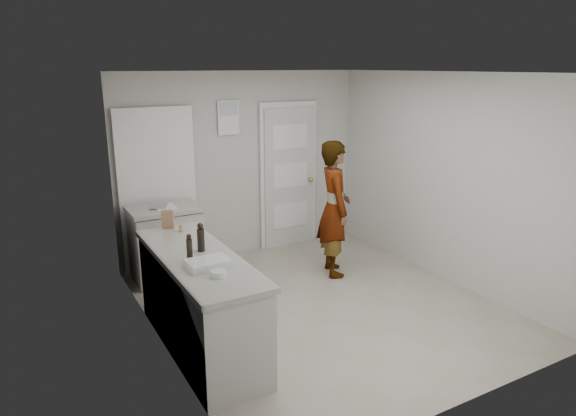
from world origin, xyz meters
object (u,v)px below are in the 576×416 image
oil_cruet_b (189,248)px  oil_cruet_a (201,238)px  baking_dish (208,264)px  person (334,209)px  spice_jar (181,228)px  egg_bowl (218,274)px  cake_mix_box (168,219)px

oil_cruet_b → oil_cruet_a: bearing=45.4°
oil_cruet_b → baking_dish: oil_cruet_b is taller
person → oil_cruet_a: size_ratio=6.31×
oil_cruet_a → baking_dish: 0.41m
oil_cruet_b → spice_jar: bearing=77.0°
person → egg_bowl: 2.56m
cake_mix_box → egg_bowl: size_ratio=1.62×
person → egg_bowl: size_ratio=14.04×
spice_jar → egg_bowl: spice_jar is taller
person → egg_bowl: bearing=143.7°
oil_cruet_b → egg_bowl: size_ratio=1.98×
person → oil_cruet_a: person is taller
cake_mix_box → baking_dish: bearing=-66.2°
oil_cruet_a → oil_cruet_b: 0.24m
egg_bowl → cake_mix_box: bearing=89.3°
cake_mix_box → oil_cruet_a: (0.07, -0.81, 0.03)m
oil_cruet_a → baking_dish: bearing=-101.9°
cake_mix_box → spice_jar: cake_mix_box is taller
oil_cruet_b → person: bearing=24.1°
oil_cruet_a → cake_mix_box: bearing=94.7°
spice_jar → egg_bowl: size_ratio=0.65×
spice_jar → oil_cruet_a: bearing=-91.9°
cake_mix_box → egg_bowl: cake_mix_box is taller
person → spice_jar: size_ratio=21.49×
person → oil_cruet_b: (-2.19, -0.98, 0.19)m
person → baking_dish: bearing=139.2°
spice_jar → oil_cruet_b: size_ratio=0.33×
spice_jar → egg_bowl: 1.27m
egg_bowl → oil_cruet_b: bearing=100.1°
cake_mix_box → baking_dish: 1.20m
person → spice_jar: person is taller
person → oil_cruet_a: 2.19m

